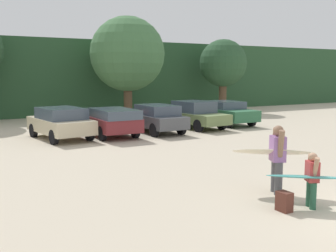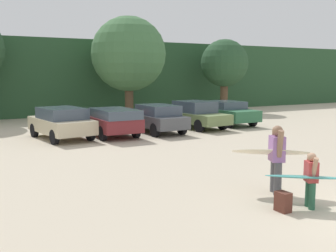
# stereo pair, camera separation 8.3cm
# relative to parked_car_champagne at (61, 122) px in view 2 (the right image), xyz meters

# --- Properties ---
(hillside_ridge) EXTENTS (108.00, 12.00, 5.59)m
(hillside_ridge) POSITION_rel_parked_car_champagne_xyz_m (3.12, 16.10, 1.99)
(hillside_ridge) COLOR #284C2D
(hillside_ridge) RESTS_ON ground_plane
(tree_far_right) EXTENTS (5.16, 5.16, 7.01)m
(tree_far_right) POSITION_rel_parked_car_champagne_xyz_m (6.54, 7.08, 3.60)
(tree_far_right) COLOR brown
(tree_far_right) RESTS_ON ground_plane
(tree_ridge_back) EXTENTS (3.76, 3.76, 5.79)m
(tree_ridge_back) POSITION_rel_parked_car_champagne_xyz_m (14.87, 7.24, 3.06)
(tree_ridge_back) COLOR brown
(tree_ridge_back) RESTS_ON ground_plane
(parked_car_champagne) EXTENTS (2.42, 4.24, 1.49)m
(parked_car_champagne) POSITION_rel_parked_car_champagne_xyz_m (0.00, 0.00, 0.00)
(parked_car_champagne) COLOR beige
(parked_car_champagne) RESTS_ON ground_plane
(parked_car_maroon) EXTENTS (1.90, 4.82, 1.40)m
(parked_car_maroon) POSITION_rel_parked_car_champagne_xyz_m (2.35, -0.15, -0.03)
(parked_car_maroon) COLOR maroon
(parked_car_maroon) RESTS_ON ground_plane
(parked_car_dark_gray) EXTENTS (1.84, 4.21, 1.47)m
(parked_car_dark_gray) POSITION_rel_parked_car_champagne_xyz_m (4.88, -0.31, -0.02)
(parked_car_dark_gray) COLOR #4C4F54
(parked_car_dark_gray) RESTS_ON ground_plane
(parked_car_olive_green) EXTENTS (2.18, 4.71, 1.53)m
(parked_car_olive_green) POSITION_rel_parked_car_champagne_xyz_m (7.63, 0.28, -0.01)
(parked_car_olive_green) COLOR #6B7F4C
(parked_car_olive_green) RESTS_ON ground_plane
(parked_car_forest_green) EXTENTS (2.03, 4.49, 1.42)m
(parked_car_forest_green) POSITION_rel_parked_car_champagne_xyz_m (10.18, 0.70, -0.05)
(parked_car_forest_green) COLOR #2D6642
(parked_car_forest_green) RESTS_ON ground_plane
(person_adult) EXTENTS (0.48, 0.73, 1.77)m
(person_adult) POSITION_rel_parked_car_champagne_xyz_m (2.63, -11.48, 0.20)
(person_adult) COLOR #4C4C51
(person_adult) RESTS_ON ground_plane
(person_child) EXTENTS (0.36, 0.56, 1.30)m
(person_child) POSITION_rel_parked_car_champagne_xyz_m (2.50, -12.73, -0.07)
(person_child) COLOR #26593F
(person_child) RESTS_ON ground_plane
(surfboard_cream) EXTENTS (1.93, 1.65, 0.29)m
(surfboard_cream) POSITION_rel_parked_car_champagne_xyz_m (2.54, -11.36, 0.27)
(surfboard_cream) COLOR beige
(surfboard_teal) EXTENTS (1.73, 1.52, 0.16)m
(surfboard_teal) POSITION_rel_parked_car_champagne_xyz_m (2.38, -12.66, -0.07)
(surfboard_teal) COLOR teal
(backpack_dropped) EXTENTS (0.24, 0.34, 0.45)m
(backpack_dropped) POSITION_rel_parked_car_champagne_xyz_m (1.78, -12.61, -0.58)
(backpack_dropped) COLOR #592D23
(backpack_dropped) RESTS_ON ground_plane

